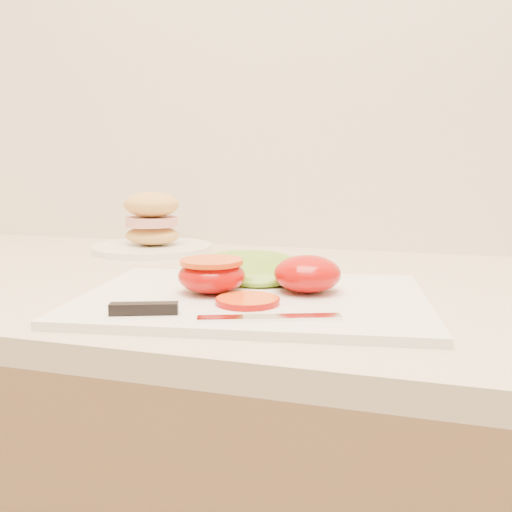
# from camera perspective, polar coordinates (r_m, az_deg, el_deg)

# --- Properties ---
(cutting_board) EXTENTS (0.44, 0.35, 0.01)m
(cutting_board) POSITION_cam_1_polar(r_m,az_deg,el_deg) (0.68, -0.25, -4.30)
(cutting_board) COLOR white
(cutting_board) RESTS_ON counter
(tomato_half_dome) EXTENTS (0.08, 0.08, 0.04)m
(tomato_half_dome) POSITION_cam_1_polar(r_m,az_deg,el_deg) (0.69, 5.16, -1.78)
(tomato_half_dome) COLOR #B30002
(tomato_half_dome) RESTS_ON cutting_board
(tomato_half_cut) EXTENTS (0.08, 0.08, 0.04)m
(tomato_half_cut) POSITION_cam_1_polar(r_m,az_deg,el_deg) (0.69, -4.45, -1.84)
(tomato_half_cut) COLOR #B30002
(tomato_half_cut) RESTS_ON cutting_board
(tomato_slice_0) EXTENTS (0.07, 0.07, 0.01)m
(tomato_slice_0) POSITION_cam_1_polar(r_m,az_deg,el_deg) (0.63, -0.85, -4.49)
(tomato_slice_0) COLOR orange
(tomato_slice_0) RESTS_ON cutting_board
(lettuce_leaf_0) EXTENTS (0.18, 0.13, 0.03)m
(lettuce_leaf_0) POSITION_cam_1_polar(r_m,az_deg,el_deg) (0.76, -0.59, -1.27)
(lettuce_leaf_0) COLOR #70AC2D
(lettuce_leaf_0) RESTS_ON cutting_board
(lettuce_leaf_1) EXTENTS (0.14, 0.14, 0.02)m
(lettuce_leaf_1) POSITION_cam_1_polar(r_m,az_deg,el_deg) (0.76, 3.24, -1.52)
(lettuce_leaf_1) COLOR #70AC2D
(lettuce_leaf_1) RESTS_ON cutting_board
(knife) EXTENTS (0.24, 0.07, 0.01)m
(knife) POSITION_cam_1_polar(r_m,az_deg,el_deg) (0.59, -6.39, -5.59)
(knife) COLOR silver
(knife) RESTS_ON cutting_board
(sandwich_plate) EXTENTS (0.22, 0.22, 0.11)m
(sandwich_plate) POSITION_cam_1_polar(r_m,az_deg,el_deg) (1.08, -10.35, 2.54)
(sandwich_plate) COLOR white
(sandwich_plate) RESTS_ON counter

